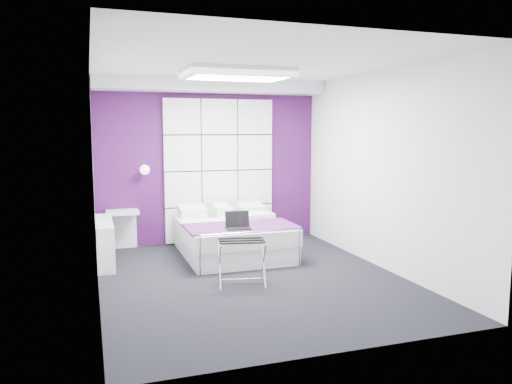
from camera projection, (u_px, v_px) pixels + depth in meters
floor at (252, 278)px, 6.16m from camera, size 4.40×4.40×0.00m
ceiling at (251, 63)px, 5.83m from camera, size 4.40×4.40×0.00m
wall_back at (209, 162)px, 8.07m from camera, size 3.60×0.00×3.60m
wall_left at (94, 178)px, 5.43m from camera, size 0.00×4.40×4.40m
wall_right at (381, 170)px, 6.56m from camera, size 0.00×4.40×4.40m
accent_wall at (210, 162)px, 8.06m from camera, size 3.58×0.02×2.58m
soffit at (212, 86)px, 7.68m from camera, size 3.58×0.50×0.20m
headboard at (219, 170)px, 8.07m from camera, size 1.80×0.08×2.30m
skylight at (237, 73)px, 6.41m from camera, size 1.36×0.86×0.12m
wall_lamp at (144, 170)px, 7.61m from camera, size 0.15×0.15×0.15m
radiator at (105, 242)px, 6.81m from camera, size 0.22×1.20×0.60m
bed at (232, 236)px, 7.31m from camera, size 1.51×1.82×0.65m
nightstand at (122, 212)px, 7.54m from camera, size 0.48×0.37×0.05m
luggage_rack at (242, 262)px, 5.90m from camera, size 0.54×0.40×0.53m
laptop at (237, 225)px, 6.66m from camera, size 0.33×0.23×0.24m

